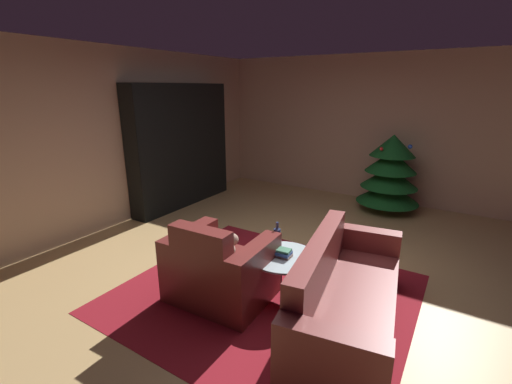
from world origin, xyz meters
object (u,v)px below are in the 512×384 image
book_stack_on_table (283,253)px  bottle_on_table (277,238)px  decorated_tree (390,173)px  armchair_red (219,270)px  coffee_table (283,260)px  couch_red (344,300)px  bookshelf_unit (187,146)px

book_stack_on_table → bottle_on_table: bearing=136.9°
bottle_on_table → decorated_tree: 3.16m
armchair_red → decorated_tree: size_ratio=0.75×
decorated_tree → coffee_table: bearing=-95.9°
armchair_red → coffee_table: bearing=35.5°
coffee_table → book_stack_on_table: book_stack_on_table is taller
armchair_red → coffee_table: (0.52, 0.37, 0.09)m
couch_red → coffee_table: couch_red is taller
couch_red → book_stack_on_table: (-0.68, 0.14, 0.21)m
decorated_tree → bottle_on_table: bearing=-98.7°
bottle_on_table → decorated_tree: bearing=81.3°
bottle_on_table → couch_red: bearing=-18.6°
couch_red → coffee_table: (-0.69, 0.16, 0.13)m
book_stack_on_table → armchair_red: bearing=-145.8°
bookshelf_unit → book_stack_on_table: size_ratio=12.13×
book_stack_on_table → decorated_tree: 3.28m
couch_red → bottle_on_table: size_ratio=6.98×
bookshelf_unit → bottle_on_table: size_ratio=7.46×
coffee_table → bottle_on_table: size_ratio=2.38×
book_stack_on_table → decorated_tree: (0.33, 3.26, 0.18)m
armchair_red → book_stack_on_table: (0.53, 0.36, 0.18)m
book_stack_on_table → couch_red: bearing=-11.7°
bookshelf_unit → bottle_on_table: (2.76, -1.66, -0.49)m
decorated_tree → armchair_red: bearing=-103.4°
bottle_on_table → decorated_tree: (0.48, 3.12, 0.10)m
bookshelf_unit → bottle_on_table: 3.26m
armchair_red → decorated_tree: decorated_tree is taller
armchair_red → decorated_tree: (0.86, 3.61, 0.35)m
bookshelf_unit → coffee_table: (2.90, -1.78, -0.65)m
decorated_tree → bookshelf_unit: bearing=-155.7°
couch_red → bottle_on_table: couch_red is taller
bookshelf_unit → book_stack_on_table: bookshelf_unit is taller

